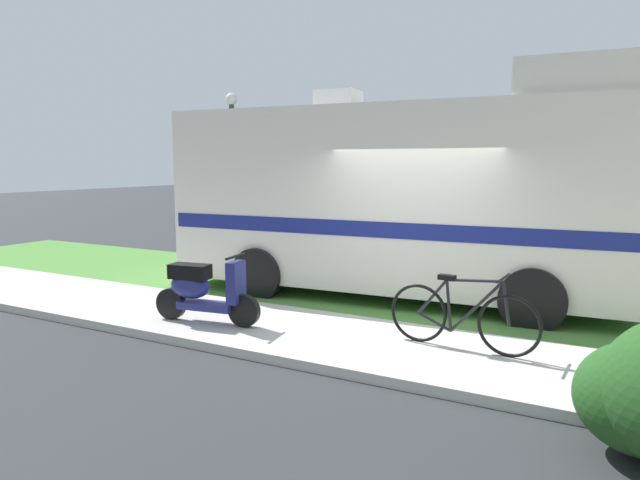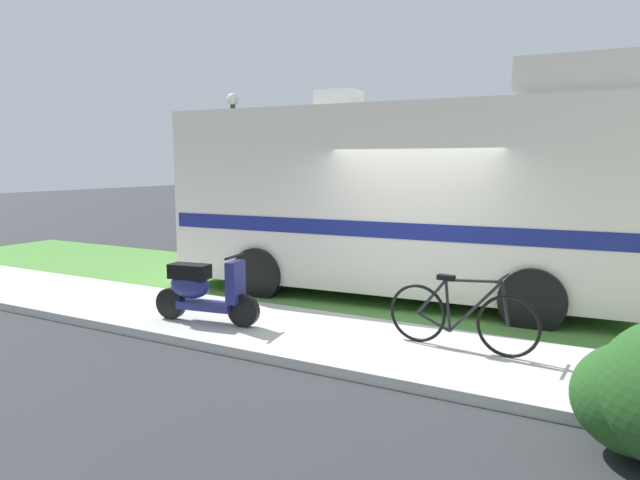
{
  "view_description": "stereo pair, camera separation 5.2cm",
  "coord_description": "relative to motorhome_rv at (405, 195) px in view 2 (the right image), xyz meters",
  "views": [
    {
      "loc": [
        2.66,
        -7.4,
        2.29
      ],
      "look_at": [
        -1.47,
        0.3,
        1.1
      ],
      "focal_mm": 31.67,
      "sensor_mm": 36.0,
      "label": 1
    },
    {
      "loc": [
        2.7,
        -7.38,
        2.29
      ],
      "look_at": [
        -1.47,
        0.3,
        1.1
      ],
      "focal_mm": 31.67,
      "sensor_mm": 36.0,
      "label": 2
    }
  ],
  "objects": [
    {
      "name": "ground_plane",
      "position": [
        0.58,
        -1.64,
        -1.76
      ],
      "size": [
        80.0,
        80.0,
        0.0
      ],
      "primitive_type": "plane",
      "color": "#2D3033"
    },
    {
      "name": "sidewalk",
      "position": [
        0.58,
        -2.84,
        -1.7
      ],
      "size": [
        24.0,
        2.0,
        0.12
      ],
      "color": "beige",
      "rests_on": "ground"
    },
    {
      "name": "grass_strip",
      "position": [
        0.58,
        -0.14,
        -1.72
      ],
      "size": [
        24.0,
        3.4,
        0.08
      ],
      "color": "#4C8438",
      "rests_on": "ground"
    },
    {
      "name": "motorhome_rv",
      "position": [
        0.0,
        0.0,
        0.0
      ],
      "size": [
        7.53,
        3.05,
        3.68
      ],
      "color": "silver",
      "rests_on": "ground"
    },
    {
      "name": "scooter",
      "position": [
        -1.74,
        -3.17,
        -1.18
      ],
      "size": [
        1.58,
        0.54,
        0.97
      ],
      "color": "black",
      "rests_on": "ground"
    },
    {
      "name": "bicycle",
      "position": [
        1.67,
        -2.61,
        -1.24
      ],
      "size": [
        1.8,
        0.52,
        0.91
      ],
      "color": "black",
      "rests_on": "ground"
    },
    {
      "name": "pickup_truck_near",
      "position": [
        -0.93,
        4.69,
        -0.75
      ],
      "size": [
        5.41,
        2.4,
        1.9
      ],
      "color": "#1E478C",
      "rests_on": "ground"
    },
    {
      "name": "street_lamp_post",
      "position": [
        -5.03,
        1.96,
        0.65
      ],
      "size": [
        0.28,
        0.28,
        3.93
      ],
      "color": "#333338",
      "rests_on": "ground"
    }
  ]
}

